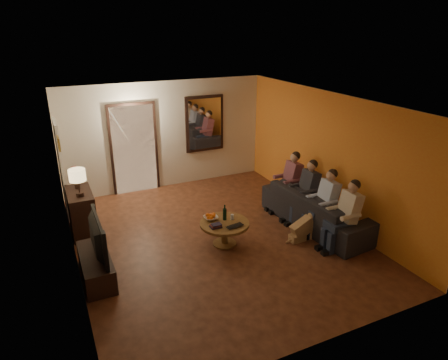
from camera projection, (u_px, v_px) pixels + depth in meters
name	position (u px, v px, depth m)	size (l,w,h in m)	color
floor	(216.00, 239.00, 7.62)	(5.00, 6.00, 0.01)	#411F11
ceiling	(215.00, 103.00, 6.66)	(5.00, 6.00, 0.01)	white
back_wall	(166.00, 135.00, 9.67)	(5.00, 0.02, 2.60)	beige
front_wall	(321.00, 259.00, 4.61)	(5.00, 0.02, 2.60)	beige
left_wall	(68.00, 199.00, 6.16)	(0.02, 6.00, 2.60)	beige
right_wall	(328.00, 157.00, 8.12)	(0.02, 6.00, 2.60)	beige
orange_accent	(328.00, 157.00, 8.12)	(0.01, 6.00, 2.60)	orange
kitchen_doorway	(134.00, 150.00, 9.43)	(1.00, 0.06, 2.10)	#FFE0A5
door_trim	(134.00, 150.00, 9.42)	(1.12, 0.04, 2.22)	black
fridge_glimpse	(145.00, 154.00, 9.59)	(0.45, 0.03, 1.70)	silver
mirror_frame	(205.00, 124.00, 9.96)	(1.00, 0.05, 1.40)	black
mirror_glass	(205.00, 124.00, 9.93)	(0.86, 0.02, 1.26)	white
white_door	(62.00, 170.00, 8.22)	(0.06, 0.85, 2.04)	white
framed_art	(59.00, 143.00, 7.07)	(0.03, 0.28, 0.24)	#B28C33
art_canvas	(60.00, 143.00, 7.07)	(0.01, 0.22, 0.18)	brown
dresser	(82.00, 212.00, 7.73)	(0.45, 0.96, 0.85)	black
table_lamp	(78.00, 183.00, 7.29)	(0.30, 0.30, 0.54)	beige
flower_vase	(76.00, 177.00, 7.67)	(0.14, 0.14, 0.44)	#B51320
tv_stand	(96.00, 267.00, 6.39)	(0.45, 1.21, 0.40)	black
tv	(92.00, 238.00, 6.19)	(0.15, 1.13, 0.65)	black
sofa	(318.00, 208.00, 8.01)	(0.99, 2.53, 0.74)	black
person_a	(346.00, 217.00, 7.13)	(0.60, 0.40, 1.20)	tan
person_b	(325.00, 205.00, 7.64)	(0.60, 0.40, 1.20)	tan
person_c	(306.00, 193.00, 8.14)	(0.60, 0.40, 1.20)	tan
person_d	(289.00, 183.00, 8.65)	(0.60, 0.40, 1.20)	tan
dog	(302.00, 227.00, 7.48)	(0.56, 0.24, 0.56)	#9A7347
coffee_table	(225.00, 233.00, 7.35)	(0.91, 0.91, 0.45)	brown
bowl	(211.00, 218.00, 7.37)	(0.26, 0.26, 0.06)	white
oranges	(211.00, 214.00, 7.35)	(0.20, 0.20, 0.08)	orange
wine_bottle	(225.00, 212.00, 7.32)	(0.07, 0.07, 0.31)	black
wine_glass	(232.00, 217.00, 7.37)	(0.06, 0.06, 0.10)	silver
book_stack	(216.00, 225.00, 7.09)	(0.20, 0.15, 0.07)	black
laptop	(236.00, 227.00, 7.07)	(0.33, 0.21, 0.03)	black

